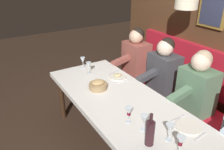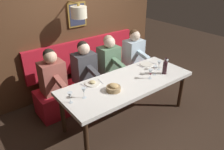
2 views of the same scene
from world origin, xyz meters
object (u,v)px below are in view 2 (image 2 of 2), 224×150
wine_glass_4 (159,63)px  wine_bottle (165,68)px  dining_table (127,85)px  diner_nearest (134,49)px  wine_glass_2 (150,72)px  diner_middle (84,64)px  wine_glass_0 (155,69)px  diner_near (109,56)px  diner_far (52,73)px  bread_bowl (113,88)px  wine_glass_3 (166,62)px  wine_glass_5 (84,91)px  wine_glass_1 (70,95)px

wine_glass_4 → wine_bottle: size_ratio=0.55×
dining_table → wine_bottle: (-0.19, -0.69, 0.18)m
diner_nearest → wine_bottle: bearing=166.0°
dining_table → wine_glass_2: 0.43m
diner_middle → wine_glass_0: bearing=-141.0°
diner_nearest → diner_near: (0.00, 0.66, 0.00)m
diner_far → wine_bottle: bearing=-123.7°
diner_far → bread_bowl: 1.12m
dining_table → wine_bottle: size_ratio=7.53×
diner_nearest → wine_glass_3: bearing=176.1°
diner_near → wine_glass_2: diner_near is taller
wine_glass_0 → wine_glass_5: bearing=85.0°
diner_near → wine_glass_1: 1.58m
diner_far → wine_glass_5: size_ratio=4.82×
diner_near → diner_middle: bearing=90.0°
wine_bottle → bread_bowl: (0.09, 1.05, -0.07)m
dining_table → wine_glass_4: bearing=-91.1°
wine_glass_2 → wine_glass_5: same height
wine_glass_0 → wine_glass_4: 0.23m
wine_glass_0 → wine_glass_3: same height
diner_middle → wine_glass_2: diner_middle is taller
wine_glass_4 → wine_glass_5: (0.02, 1.55, 0.00)m
diner_middle → wine_glass_2: bearing=-148.5°
diner_middle → wine_glass_5: diner_middle is taller
wine_bottle → wine_glass_2: bearing=85.7°
bread_bowl → wine_glass_4: bearing=-85.8°
diner_far → wine_glass_5: diner_far is taller
wine_glass_3 → wine_glass_4: 0.16m
diner_near → bread_bowl: bearing=146.2°
wine_glass_2 → wine_glass_4: size_ratio=1.00×
diner_far → wine_glass_2: diner_far is taller
diner_far → dining_table: bearing=-134.2°
dining_table → wine_glass_2: size_ratio=13.77×
wine_glass_3 → wine_bottle: bearing=123.9°
diner_nearest → wine_glass_1: bearing=113.6°
diner_far → bread_bowl: bearing=-150.9°
diner_far → wine_glass_0: diner_far is taller
wine_glass_1 → diner_nearest: bearing=-66.4°
wine_glass_4 → bread_bowl: wine_glass_4 is taller
wine_glass_1 → wine_glass_4: same height
diner_far → wine_bottle: diner_far is taller
diner_nearest → diner_middle: (0.00, 1.23, 0.00)m
wine_glass_0 → wine_glass_4: (0.10, -0.21, 0.00)m
wine_bottle → wine_glass_3: bearing=-56.1°
diner_far → bread_bowl: (-0.98, -0.54, -0.03)m
wine_glass_2 → diner_far: bearing=50.5°
wine_glass_0 → wine_glass_1: same height
diner_near → diner_far: 1.20m
wine_glass_2 → wine_bottle: size_ratio=0.55×
diner_nearest → diner_middle: same height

